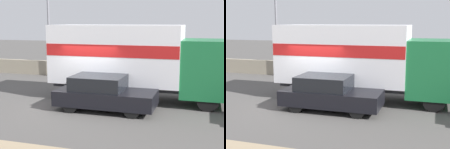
% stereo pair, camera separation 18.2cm
% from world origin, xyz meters
% --- Properties ---
extents(ground_plane, '(80.00, 80.00, 0.00)m').
position_xyz_m(ground_plane, '(0.00, 0.00, 0.00)').
color(ground_plane, '#514F4C').
extents(stone_wall_backdrop, '(60.00, 0.35, 0.95)m').
position_xyz_m(stone_wall_backdrop, '(0.00, 6.66, 0.48)').
color(stone_wall_backdrop, gray).
rests_on(stone_wall_backdrop, ground_plane).
extents(street_lamp, '(0.56, 0.28, 7.39)m').
position_xyz_m(street_lamp, '(-4.91, 6.31, 4.25)').
color(street_lamp, slate).
rests_on(street_lamp, ground_plane).
extents(box_truck, '(8.11, 2.48, 3.38)m').
position_xyz_m(box_truck, '(1.77, 1.87, 1.93)').
color(box_truck, '#196B38').
rests_on(box_truck, ground_plane).
extents(car_hatchback, '(3.98, 1.75, 1.40)m').
position_xyz_m(car_hatchback, '(0.93, -0.17, 0.69)').
color(car_hatchback, black).
rests_on(car_hatchback, ground_plane).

